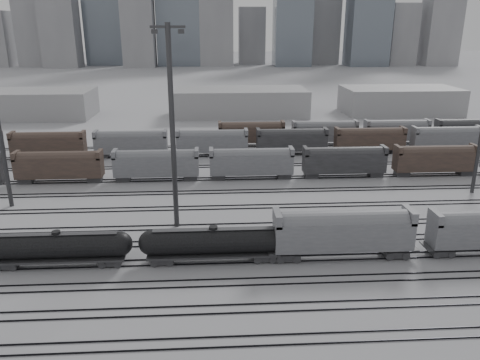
{
  "coord_description": "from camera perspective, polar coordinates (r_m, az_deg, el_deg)",
  "views": [
    {
      "loc": [
        1.08,
        -48.61,
        26.69
      ],
      "look_at": [
        5.17,
        19.26,
        4.0
      ],
      "focal_mm": 35.0,
      "sensor_mm": 36.0,
      "label": 1
    }
  ],
  "objects": [
    {
      "name": "hopper_car_a",
      "position": [
        56.78,
        12.46,
        -5.96
      ],
      "size": [
        16.47,
        3.27,
        5.89
      ],
      "color": "#242427",
      "rests_on": "ground"
    },
    {
      "name": "ground",
      "position": [
        55.47,
        -4.21,
        -10.36
      ],
      "size": [
        900.0,
        900.0,
        0.0
      ],
      "primitive_type": "plane",
      "color": "silver",
      "rests_on": "ground"
    },
    {
      "name": "bg_string_mid",
      "position": [
        100.95,
        6.32,
        4.65
      ],
      "size": [
        151.0,
        3.0,
        5.6
      ],
      "color": "#242427",
      "rests_on": "ground"
    },
    {
      "name": "warehouse_left",
      "position": [
        157.7,
        -26.49,
        8.27
      ],
      "size": [
        50.0,
        18.0,
        8.0
      ],
      "primitive_type": "cube",
      "color": "gray",
      "rests_on": "ground"
    },
    {
      "name": "tracks",
      "position": [
        71.27,
        -4.08,
        -3.52
      ],
      "size": [
        220.0,
        71.5,
        0.16
      ],
      "color": "black",
      "rests_on": "ground"
    },
    {
      "name": "bg_string_far",
      "position": [
        112.69,
        14.49,
        5.63
      ],
      "size": [
        66.0,
        3.0,
        5.6
      ],
      "color": "brown",
      "rests_on": "ground"
    },
    {
      "name": "light_mast_c",
      "position": [
        61.68,
        -8.27,
        6.67
      ],
      "size": [
        4.31,
        0.69,
        26.94
      ],
      "color": "#333335",
      "rests_on": "ground"
    },
    {
      "name": "skyline",
      "position": [
        328.85,
        -1.86,
        19.85
      ],
      "size": [
        316.0,
        22.4,
        95.0
      ],
      "color": "#97979A",
      "rests_on": "ground"
    },
    {
      "name": "warehouse_right",
      "position": [
        156.88,
        18.9,
        9.16
      ],
      "size": [
        35.0,
        18.0,
        8.0
      ],
      "primitive_type": "cube",
      "color": "gray",
      "rests_on": "ground"
    },
    {
      "name": "tank_car_a",
      "position": [
        58.07,
        -21.31,
        -7.6
      ],
      "size": [
        17.0,
        2.83,
        4.2
      ],
      "color": "#242427",
      "rests_on": "ground"
    },
    {
      "name": "tank_car_b",
      "position": [
        55.2,
        -3.25,
        -7.58
      ],
      "size": [
        17.42,
        2.9,
        4.3
      ],
      "color": "#242427",
      "rests_on": "ground"
    },
    {
      "name": "warehouse_mid",
      "position": [
        145.67,
        0.1,
        9.49
      ],
      "size": [
        40.0,
        18.0,
        8.0
      ],
      "primitive_type": "cube",
      "color": "gray",
      "rests_on": "ground"
    },
    {
      "name": "bg_string_near",
      "position": [
        84.36,
        1.4,
        2.0
      ],
      "size": [
        151.0,
        3.0,
        5.6
      ],
      "color": "slate",
      "rests_on": "ground"
    }
  ]
}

